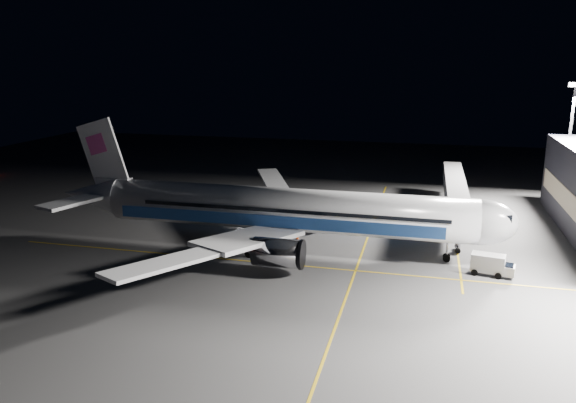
# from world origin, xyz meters

# --- Properties ---
(ground) EXTENTS (200.00, 200.00, 0.00)m
(ground) POSITION_xyz_m (0.00, 0.00, 0.00)
(ground) COLOR #4C4C4F
(ground) RESTS_ON ground
(guide_line_main) EXTENTS (0.25, 80.00, 0.01)m
(guide_line_main) POSITION_xyz_m (10.00, 0.00, 0.01)
(guide_line_main) COLOR gold
(guide_line_main) RESTS_ON ground
(guide_line_cross) EXTENTS (70.00, 0.25, 0.01)m
(guide_line_cross) POSITION_xyz_m (0.00, -6.00, 0.01)
(guide_line_cross) COLOR gold
(guide_line_cross) RESTS_ON ground
(guide_line_side) EXTENTS (0.25, 40.00, 0.01)m
(guide_line_side) POSITION_xyz_m (22.00, 10.00, 0.01)
(guide_line_side) COLOR gold
(guide_line_side) RESTS_ON ground
(airliner) EXTENTS (61.48, 54.22, 16.64)m
(airliner) POSITION_xyz_m (-1.08, 0.00, 5.16)
(airliner) COLOR silver
(airliner) RESTS_ON ground
(jet_bridge) EXTENTS (3.60, 34.40, 6.30)m
(jet_bridge) POSITION_xyz_m (22.00, 18.06, 4.58)
(jet_bridge) COLOR #B2B2B7
(jet_bridge) RESTS_ON ground
(floodlight_mast_north) EXTENTS (2.40, 0.68, 20.70)m
(floodlight_mast_north) POSITION_xyz_m (40.00, 31.99, 12.37)
(floodlight_mast_north) COLOR #59595E
(floodlight_mast_north) RESTS_ON ground
(service_truck) EXTENTS (5.10, 2.81, 2.47)m
(service_truck) POSITION_xyz_m (25.42, -3.56, 1.32)
(service_truck) COLOR silver
(service_truck) RESTS_ON ground
(baggage_tug) EXTENTS (3.27, 2.98, 1.94)m
(baggage_tug) POSITION_xyz_m (-9.44, 12.08, 0.89)
(baggage_tug) COLOR black
(baggage_tug) RESTS_ON ground
(safety_cone_a) EXTENTS (0.40, 0.40, 0.60)m
(safety_cone_a) POSITION_xyz_m (-6.20, 4.00, 0.30)
(safety_cone_a) COLOR #FF490A
(safety_cone_a) RESTS_ON ground
(safety_cone_b) EXTENTS (0.34, 0.34, 0.52)m
(safety_cone_b) POSITION_xyz_m (-3.61, 14.00, 0.26)
(safety_cone_b) COLOR #FF490A
(safety_cone_b) RESTS_ON ground
(safety_cone_c) EXTENTS (0.42, 0.42, 0.63)m
(safety_cone_c) POSITION_xyz_m (0.58, 4.00, 0.32)
(safety_cone_c) COLOR #FF490A
(safety_cone_c) RESTS_ON ground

